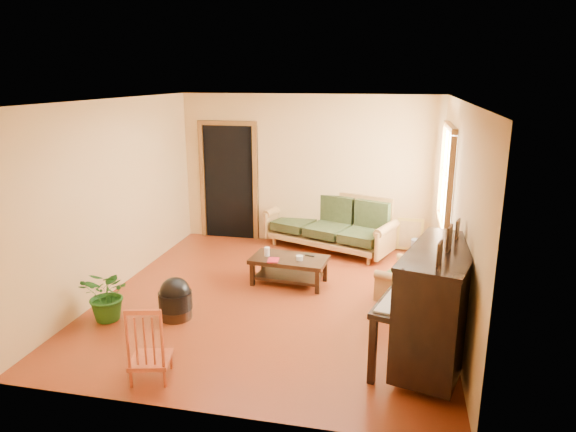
% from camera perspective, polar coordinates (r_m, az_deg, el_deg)
% --- Properties ---
extents(floor, '(5.00, 5.00, 0.00)m').
position_cam_1_polar(floor, '(6.99, -1.49, -9.09)').
color(floor, '#60200C').
rests_on(floor, ground).
extents(doorway, '(1.08, 0.16, 2.05)m').
position_cam_1_polar(doorway, '(9.34, -6.60, 3.71)').
color(doorway, black).
rests_on(doorway, floor).
extents(window, '(0.12, 1.36, 1.46)m').
position_cam_1_polar(window, '(7.64, 17.22, 4.16)').
color(window, white).
rests_on(window, right_wall).
extents(sofa, '(2.37, 1.64, 0.94)m').
position_cam_1_polar(sofa, '(8.76, 4.53, -0.77)').
color(sofa, olive).
rests_on(sofa, floor).
extents(coffee_table, '(1.12, 0.68, 0.39)m').
position_cam_1_polar(coffee_table, '(7.39, 0.14, -6.07)').
color(coffee_table, black).
rests_on(coffee_table, floor).
extents(armchair, '(0.98, 1.00, 0.78)m').
position_cam_1_polar(armchair, '(6.88, 13.17, -6.40)').
color(armchair, olive).
rests_on(armchair, floor).
extents(piano, '(1.19, 1.60, 1.26)m').
position_cam_1_polar(piano, '(5.44, 16.35, -9.88)').
color(piano, black).
rests_on(piano, floor).
extents(footstool, '(0.52, 0.52, 0.39)m').
position_cam_1_polar(footstool, '(6.53, -12.39, -9.43)').
color(footstool, black).
rests_on(footstool, floor).
extents(red_chair, '(0.46, 0.49, 0.80)m').
position_cam_1_polar(red_chair, '(5.29, -15.15, -13.27)').
color(red_chair, '#9A381C').
rests_on(red_chair, floor).
extents(leaning_frame, '(0.44, 0.12, 0.58)m').
position_cam_1_polar(leaning_frame, '(8.97, 13.40, -1.96)').
color(leaning_frame, gold).
rests_on(leaning_frame, floor).
extents(ceramic_crock, '(0.25, 0.25, 0.27)m').
position_cam_1_polar(ceramic_crock, '(8.80, 14.18, -3.40)').
color(ceramic_crock, '#34579D').
rests_on(ceramic_crock, floor).
extents(potted_plant, '(0.65, 0.58, 0.67)m').
position_cam_1_polar(potted_plant, '(6.64, -19.32, -8.23)').
color(potted_plant, '#205618').
rests_on(potted_plant, floor).
extents(book, '(0.18, 0.23, 0.02)m').
position_cam_1_polar(book, '(7.20, -2.26, -4.92)').
color(book, '#A71625').
rests_on(book, coffee_table).
extents(candle, '(0.08, 0.08, 0.13)m').
position_cam_1_polar(candle, '(7.37, -2.35, -3.97)').
color(candle, silver).
rests_on(candle, coffee_table).
extents(glass_jar, '(0.12, 0.12, 0.07)m').
position_cam_1_polar(glass_jar, '(7.22, 1.29, -4.68)').
color(glass_jar, silver).
rests_on(glass_jar, coffee_table).
extents(remote, '(0.14, 0.07, 0.01)m').
position_cam_1_polar(remote, '(7.39, 2.46, -4.42)').
color(remote, black).
rests_on(remote, coffee_table).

